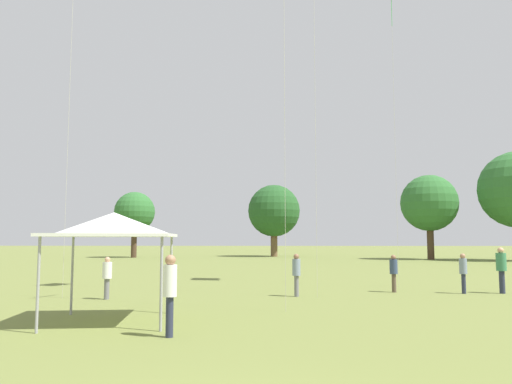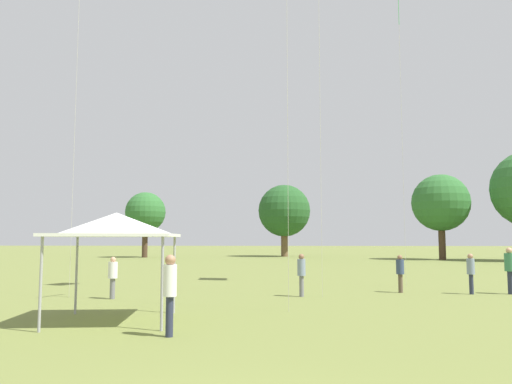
# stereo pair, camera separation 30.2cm
# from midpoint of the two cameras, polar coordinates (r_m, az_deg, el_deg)

# --- Properties ---
(person_standing_0) EXTENTS (0.43, 0.43, 1.84)m
(person_standing_0) POSITION_cam_midpoint_polar(r_m,az_deg,el_deg) (11.63, -10.55, -10.57)
(person_standing_0) COLOR #282D42
(person_standing_0) RESTS_ON ground
(person_standing_1) EXTENTS (0.55, 0.55, 1.85)m
(person_standing_1) POSITION_cam_midpoint_polar(r_m,az_deg,el_deg) (22.59, 25.89, -7.62)
(person_standing_1) COLOR #282D42
(person_standing_1) RESTS_ON ground
(person_standing_2) EXTENTS (0.42, 0.42, 1.62)m
(person_standing_2) POSITION_cam_midpoint_polar(r_m,az_deg,el_deg) (19.35, 4.19, -8.97)
(person_standing_2) COLOR slate
(person_standing_2) RESTS_ON ground
(person_standing_3) EXTENTS (0.46, 0.46, 1.53)m
(person_standing_3) POSITION_cam_midpoint_polar(r_m,az_deg,el_deg) (19.25, -17.09, -8.96)
(person_standing_3) COLOR slate
(person_standing_3) RESTS_ON ground
(person_standing_4) EXTENTS (0.42, 0.42, 1.60)m
(person_standing_4) POSITION_cam_midpoint_polar(r_m,az_deg,el_deg) (21.90, 22.23, -8.19)
(person_standing_4) COLOR #282D42
(person_standing_4) RESTS_ON ground
(person_standing_5) EXTENTS (0.45, 0.45, 1.53)m
(person_standing_5) POSITION_cam_midpoint_polar(r_m,az_deg,el_deg) (21.55, 15.06, -8.60)
(person_standing_5) COLOR brown
(person_standing_5) RESTS_ON ground
(canopy_tent) EXTENTS (3.53, 3.53, 2.90)m
(canopy_tent) POSITION_cam_midpoint_polar(r_m,az_deg,el_deg) (14.00, -16.54, -3.65)
(canopy_tent) COLOR white
(canopy_tent) RESTS_ON ground
(distant_tree_0) EXTENTS (4.71, 4.71, 7.69)m
(distant_tree_0) POSITION_cam_midpoint_polar(r_m,az_deg,el_deg) (60.37, -13.84, -2.27)
(distant_tree_0) COLOR #473323
(distant_tree_0) RESTS_ON ground
(distant_tree_1) EXTENTS (6.00, 6.00, 9.00)m
(distant_tree_1) POSITION_cam_midpoint_polar(r_m,az_deg,el_deg) (56.24, 19.04, -1.23)
(distant_tree_1) COLOR #473323
(distant_tree_1) RESTS_ON ground
(distant_tree_2) EXTENTS (6.43, 6.43, 8.88)m
(distant_tree_2) POSITION_cam_midpoint_polar(r_m,az_deg,el_deg) (62.02, 1.93, -2.18)
(distant_tree_2) COLOR brown
(distant_tree_2) RESTS_ON ground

